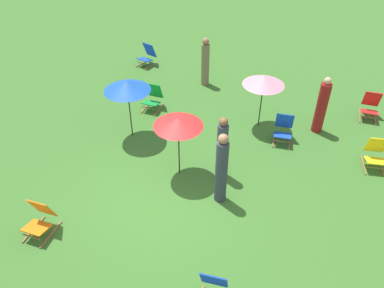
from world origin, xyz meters
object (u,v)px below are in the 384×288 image
at_px(deckchair_4, 376,154).
at_px(deckchair_6, 153,98).
at_px(umbrella_2, 264,80).
at_px(person_2, 205,63).
at_px(person_3, 322,107).
at_px(deckchair_5, 40,219).
at_px(person_0, 222,149).
at_px(person_1, 221,170).
at_px(umbrella_0, 127,85).
at_px(umbrella_1, 178,122).
at_px(deckchair_7, 370,107).
at_px(deckchair_3, 283,129).
at_px(deckchair_0, 147,56).

height_order(deckchair_4, deckchair_6, same).
bearing_deg(umbrella_2, person_2, 145.58).
xyz_separation_m(deckchair_6, person_3, (4.94, 0.90, 0.44)).
height_order(deckchair_5, person_3, person_3).
bearing_deg(person_2, person_0, -51.52).
bearing_deg(person_1, deckchair_4, 170.19).
bearing_deg(umbrella_0, person_3, 27.20).
bearing_deg(person_2, deckchair_6, -101.34).
relative_size(deckchair_6, person_3, 0.48).
bearing_deg(deckchair_4, umbrella_1, -166.54).
xyz_separation_m(umbrella_2, person_2, (-2.45, 1.68, -0.68)).
distance_m(umbrella_1, person_0, 1.26).
distance_m(deckchair_7, umbrella_2, 3.62).
bearing_deg(deckchair_7, person_3, -139.33).
relative_size(deckchair_4, person_0, 0.50).
height_order(deckchair_3, person_2, person_2).
xyz_separation_m(deckchair_3, person_0, (-1.05, -2.09, 0.46)).
height_order(deckchair_0, umbrella_2, umbrella_2).
bearing_deg(umbrella_0, deckchair_0, 114.31).
xyz_separation_m(deckchair_4, person_0, (-3.45, -1.98, 0.46)).
bearing_deg(person_1, person_0, -120.97).
distance_m(deckchair_3, umbrella_2, 1.46).
height_order(deckchair_6, umbrella_1, umbrella_1).
height_order(deckchair_3, deckchair_4, same).
bearing_deg(umbrella_2, person_1, -88.91).
relative_size(deckchair_7, person_2, 0.50).
bearing_deg(deckchair_5, umbrella_2, 56.89).
relative_size(deckchair_5, umbrella_2, 0.51).
height_order(umbrella_1, person_1, person_1).
relative_size(deckchair_5, person_3, 0.48).
distance_m(umbrella_2, person_3, 1.81).
distance_m(umbrella_1, person_1, 1.48).
height_order(deckchair_3, deckchair_6, same).
bearing_deg(deckchair_3, deckchair_7, 36.23).
bearing_deg(umbrella_1, deckchair_6, 130.95).
distance_m(umbrella_0, person_3, 5.41).
relative_size(deckchair_3, deckchair_5, 1.00).
bearing_deg(person_2, deckchair_0, 179.77).
xyz_separation_m(umbrella_2, person_1, (0.06, -3.33, -0.59)).
distance_m(umbrella_2, person_1, 3.38).
xyz_separation_m(deckchair_5, umbrella_1, (1.83, 2.91, 1.17)).
xyz_separation_m(umbrella_1, person_1, (1.27, -0.43, -0.64)).
bearing_deg(person_3, umbrella_2, -38.75).
relative_size(deckchair_4, person_2, 0.51).
bearing_deg(person_0, umbrella_2, 34.38).
bearing_deg(person_2, deckchair_5, -83.78).
bearing_deg(deckchair_4, deckchair_3, 162.95).
bearing_deg(person_2, umbrella_1, -64.07).
relative_size(deckchair_6, umbrella_2, 0.51).
xyz_separation_m(umbrella_1, person_2, (-1.25, 4.57, -0.73)).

